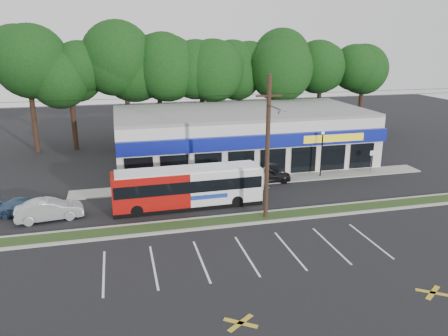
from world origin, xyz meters
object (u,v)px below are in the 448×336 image
at_px(lamp_post, 322,149).
at_px(car_dark, 267,175).
at_px(sign_post, 372,158).
at_px(pedestrian_a, 262,180).
at_px(utility_pole, 266,144).
at_px(pedestrian_b, 265,177).
at_px(metrobus, 188,187).
at_px(car_silver, 49,210).
at_px(car_blue, 27,207).

distance_m(lamp_post, car_dark, 5.59).
relative_size(sign_post, pedestrian_a, 1.34).
height_order(utility_pole, car_dark, utility_pole).
relative_size(sign_post, pedestrian_b, 1.21).
relative_size(utility_pole, lamp_post, 11.76).
distance_m(sign_post, pedestrian_a, 11.53).
xyz_separation_m(utility_pole, metrobus, (-4.77, 3.57, -3.83)).
bearing_deg(car_silver, sign_post, -88.71).
relative_size(utility_pole, car_blue, 11.92).
xyz_separation_m(pedestrian_a, pedestrian_b, (0.40, 0.41, 0.09)).
height_order(sign_post, car_silver, sign_post).
bearing_deg(sign_post, pedestrian_a, -170.87).
bearing_deg(utility_pole, pedestrian_b, 70.50).
xyz_separation_m(utility_pole, car_silver, (-14.56, 3.45, -4.67)).
xyz_separation_m(metrobus, car_dark, (7.71, 4.00, -0.88)).
relative_size(car_dark, pedestrian_a, 2.47).
relative_size(pedestrian_a, pedestrian_b, 0.90).
xyz_separation_m(metrobus, car_blue, (-11.50, 1.20, -0.97)).
height_order(metrobus, pedestrian_b, metrobus).
distance_m(car_silver, car_blue, 2.17).
distance_m(lamp_post, pedestrian_b, 6.43).
bearing_deg(pedestrian_a, sign_post, -172.60).
bearing_deg(car_blue, sign_post, -75.38).
bearing_deg(car_silver, metrobus, -96.58).
bearing_deg(lamp_post, pedestrian_b, -164.58).
distance_m(sign_post, pedestrian_b, 11.07).
bearing_deg(car_blue, utility_pole, -97.31).
distance_m(lamp_post, pedestrian_a, 6.94).
distance_m(utility_pole, lamp_post, 11.67).
bearing_deg(utility_pole, car_dark, 68.76).
distance_m(utility_pole, car_blue, 17.62).
height_order(sign_post, metrobus, metrobus).
distance_m(car_blue, pedestrian_a, 18.11).
bearing_deg(metrobus, car_blue, 172.99).
distance_m(sign_post, car_silver, 28.06).
bearing_deg(car_blue, lamp_post, -73.73).
distance_m(metrobus, car_silver, 9.84).
bearing_deg(car_blue, pedestrian_b, -76.46).
height_order(utility_pole, metrobus, utility_pole).
xyz_separation_m(utility_pole, pedestrian_b, (2.21, 6.23, -4.49)).
bearing_deg(car_silver, pedestrian_a, -89.06).
distance_m(utility_pole, car_silver, 15.68).
xyz_separation_m(lamp_post, car_dark, (-5.22, -0.30, -1.97)).
distance_m(metrobus, car_dark, 8.73).
bearing_deg(car_dark, metrobus, 119.55).
distance_m(utility_pole, metrobus, 7.08).
bearing_deg(lamp_post, car_dark, -176.71).
bearing_deg(car_silver, pedestrian_b, -87.90).
height_order(pedestrian_a, pedestrian_b, pedestrian_b).
bearing_deg(sign_post, utility_pole, -149.85).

